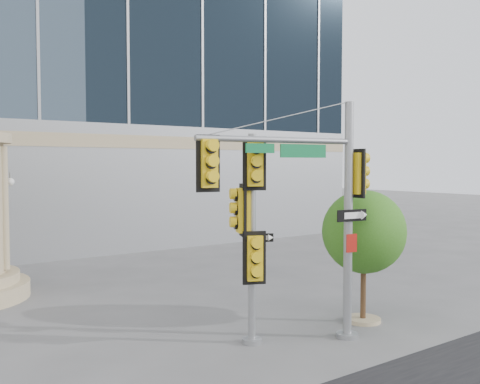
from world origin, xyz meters
TOP-DOWN VIEW (x-y plane):
  - ground at (0.00, 0.00)m, footprint 120.00×120.00m
  - main_signal_pole at (0.18, -0.27)m, footprint 4.33×0.95m
  - secondary_signal_pole at (-1.01, 0.52)m, footprint 0.82×0.81m
  - street_tree at (2.53, 0.27)m, footprint 2.24×2.18m

SIDE VIEW (x-z plane):
  - ground at x=0.00m, z-range 0.00..0.00m
  - street_tree at x=2.53m, z-range 0.55..4.03m
  - secondary_signal_pole at x=-1.01m, z-range 0.42..5.27m
  - main_signal_pole at x=0.18m, z-range 0.67..6.29m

